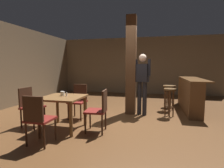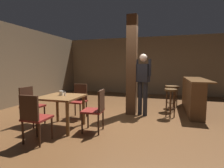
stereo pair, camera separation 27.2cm
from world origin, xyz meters
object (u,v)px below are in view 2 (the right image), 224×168
(chair_west, at_px, (30,104))
(bar_counter, at_px, (192,95))
(standing_person, at_px, (143,80))
(bar_stool_far, at_px, (174,92))
(dining_table, at_px, (62,102))
(salt_shaker, at_px, (65,94))
(napkin_cup, at_px, (61,93))
(chair_east, at_px, (96,108))
(chair_south, at_px, (34,116))
(chair_north, at_px, (79,99))
(bar_stool_mid, at_px, (171,92))
(bar_stool_near, at_px, (171,97))

(chair_west, height_order, bar_counter, bar_counter)
(standing_person, height_order, bar_stool_far, standing_person)
(dining_table, relative_size, salt_shaker, 9.64)
(dining_table, relative_size, napkin_cup, 8.55)
(dining_table, distance_m, standing_person, 2.27)
(napkin_cup, bearing_deg, chair_east, -4.94)
(chair_south, distance_m, napkin_cup, 0.97)
(chair_north, relative_size, salt_shaker, 9.98)
(chair_south, distance_m, bar_stool_mid, 3.94)
(napkin_cup, relative_size, bar_stool_far, 0.14)
(chair_north, distance_m, chair_west, 1.19)
(chair_north, relative_size, chair_west, 1.00)
(bar_stool_mid, bearing_deg, bar_stool_near, -92.91)
(chair_north, bearing_deg, standing_person, 23.34)
(bar_counter, distance_m, bar_stool_far, 0.65)
(chair_south, xyz_separation_m, standing_person, (1.62, 2.39, 0.50))
(dining_table, relative_size, chair_south, 0.97)
(chair_west, bearing_deg, standing_person, 32.61)
(chair_east, distance_m, chair_north, 1.19)
(dining_table, relative_size, bar_stool_far, 1.18)
(chair_east, distance_m, chair_west, 1.66)
(chair_east, xyz_separation_m, standing_person, (0.78, 1.54, 0.50))
(dining_table, distance_m, chair_south, 0.85)
(chair_west, bearing_deg, bar_counter, 31.97)
(chair_east, distance_m, bar_stool_far, 3.22)
(chair_south, relative_size, bar_counter, 0.41)
(napkin_cup, bearing_deg, chair_west, -172.58)
(chair_west, bearing_deg, napkin_cup, 7.42)
(chair_south, bearing_deg, standing_person, 55.84)
(salt_shaker, distance_m, bar_stool_far, 3.66)
(chair_east, distance_m, salt_shaker, 0.81)
(chair_east, relative_size, salt_shaker, 9.98)
(chair_north, bearing_deg, bar_counter, 26.93)
(chair_north, bearing_deg, bar_stool_mid, 30.65)
(napkin_cup, height_order, bar_stool_far, napkin_cup)
(chair_south, bearing_deg, chair_east, 45.41)
(dining_table, xyz_separation_m, chair_east, (0.82, 0.01, -0.09))
(chair_east, height_order, chair_north, same)
(chair_west, bearing_deg, chair_north, 46.52)
(salt_shaker, xyz_separation_m, standing_person, (1.54, 1.50, 0.23))
(chair_south, bearing_deg, salt_shaker, 85.01)
(chair_east, relative_size, chair_west, 1.00)
(bar_stool_near, distance_m, bar_stool_mid, 0.73)
(chair_east, xyz_separation_m, salt_shaker, (-0.76, 0.04, 0.27))
(chair_north, relative_size, standing_person, 0.52)
(chair_east, xyz_separation_m, bar_stool_far, (1.66, 2.76, 0.04))
(chair_north, relative_size, bar_counter, 0.41)
(chair_north, height_order, bar_stool_mid, chair_north)
(bar_stool_mid, bearing_deg, bar_stool_far, 79.16)
(bar_counter, xyz_separation_m, bar_stool_far, (-0.52, 0.39, 0.03))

